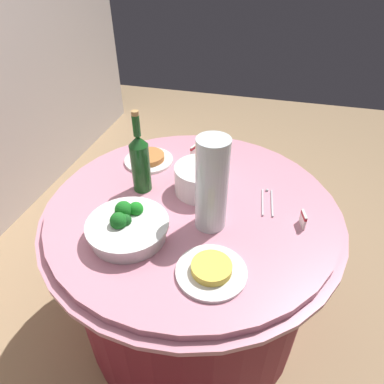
% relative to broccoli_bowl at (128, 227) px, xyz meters
% --- Properties ---
extents(ground_plane, '(6.00, 6.00, 0.00)m').
position_rel_broccoli_bowl_xyz_m(ground_plane, '(0.23, -0.17, -0.78)').
color(ground_plane, '#9E7F5B').
extents(buffet_table, '(1.16, 1.16, 0.74)m').
position_rel_broccoli_bowl_xyz_m(buffet_table, '(0.23, -0.17, -0.40)').
color(buffet_table, maroon).
rests_on(buffet_table, ground_plane).
extents(broccoli_bowl, '(0.28, 0.28, 0.11)m').
position_rel_broccoli_bowl_xyz_m(broccoli_bowl, '(0.00, 0.00, 0.00)').
color(broccoli_bowl, white).
rests_on(broccoli_bowl, buffet_table).
extents(plate_stack, '(0.21, 0.21, 0.11)m').
position_rel_broccoli_bowl_xyz_m(plate_stack, '(0.31, -0.18, 0.02)').
color(plate_stack, white).
rests_on(plate_stack, buffet_table).
extents(wine_bottle, '(0.07, 0.07, 0.34)m').
position_rel_broccoli_bowl_xyz_m(wine_bottle, '(0.27, 0.05, 0.09)').
color(wine_bottle, '#164D1A').
rests_on(wine_bottle, buffet_table).
extents(decorative_fruit_vase, '(0.11, 0.11, 0.34)m').
position_rel_broccoli_bowl_xyz_m(decorative_fruit_vase, '(0.13, -0.26, 0.12)').
color(decorative_fruit_vase, silver).
rests_on(decorative_fruit_vase, buffet_table).
extents(serving_tongs, '(0.17, 0.06, 0.01)m').
position_rel_broccoli_bowl_xyz_m(serving_tongs, '(0.30, -0.45, -0.03)').
color(serving_tongs, silver).
rests_on(serving_tongs, buffet_table).
extents(food_plate_fried_egg, '(0.22, 0.22, 0.04)m').
position_rel_broccoli_bowl_xyz_m(food_plate_fried_egg, '(-0.09, -0.31, -0.02)').
color(food_plate_fried_egg, white).
rests_on(food_plate_fried_egg, buffet_table).
extents(food_plate_peanuts, '(0.22, 0.22, 0.04)m').
position_rel_broccoli_bowl_xyz_m(food_plate_peanuts, '(0.47, 0.10, -0.02)').
color(food_plate_peanuts, white).
rests_on(food_plate_peanuts, buffet_table).
extents(label_placard_front, '(0.05, 0.02, 0.05)m').
position_rel_broccoli_bowl_xyz_m(label_placard_front, '(0.56, -0.09, -0.01)').
color(label_placard_front, white).
rests_on(label_placard_front, buffet_table).
extents(label_placard_mid, '(0.05, 0.02, 0.05)m').
position_rel_broccoli_bowl_xyz_m(label_placard_mid, '(0.20, -0.58, -0.01)').
color(label_placard_mid, white).
rests_on(label_placard_mid, buffet_table).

